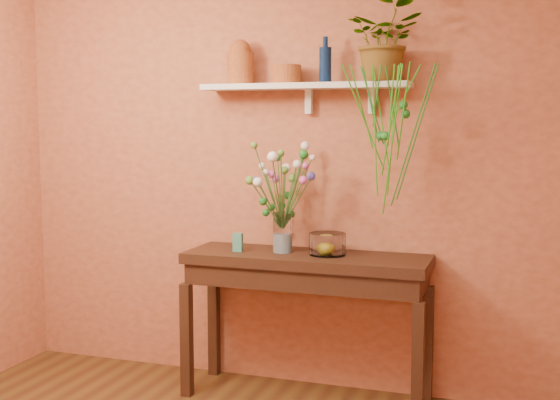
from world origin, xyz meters
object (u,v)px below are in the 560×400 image
(glass_bowl, at_px, (327,245))
(terracotta_jug, at_px, (240,63))
(blue_bottle, at_px, (325,64))
(glass_vase, at_px, (283,235))
(bouquet, at_px, (282,178))
(spider_plant, at_px, (386,41))
(sideboard, at_px, (306,275))

(glass_bowl, bearing_deg, terracotta_jug, 169.20)
(terracotta_jug, relative_size, blue_bottle, 1.02)
(glass_vase, distance_m, bouquet, 0.36)
(glass_vase, relative_size, bouquet, 0.40)
(terracotta_jug, xyz_separation_m, glass_vase, (0.32, -0.12, -1.06))
(blue_bottle, distance_m, glass_bowl, 1.09)
(spider_plant, relative_size, glass_bowl, 2.14)
(blue_bottle, height_order, glass_bowl, blue_bottle)
(sideboard, bearing_deg, spider_plant, 13.01)
(terracotta_jug, xyz_separation_m, glass_bowl, (0.61, -0.12, -1.11))
(spider_plant, bearing_deg, sideboard, -166.99)
(sideboard, xyz_separation_m, blue_bottle, (0.08, 0.12, 1.28))
(sideboard, height_order, blue_bottle, blue_bottle)
(spider_plant, distance_m, bouquet, 1.02)
(blue_bottle, xyz_separation_m, spider_plant, (0.37, -0.01, 0.12))
(sideboard, height_order, spider_plant, spider_plant)
(bouquet, xyz_separation_m, glass_bowl, (0.29, 0.01, -0.40))
(terracotta_jug, distance_m, bouquet, 0.79)
(glass_vase, bearing_deg, sideboard, -3.84)
(terracotta_jug, bearing_deg, bouquet, -21.95)
(glass_vase, xyz_separation_m, bouquet, (-0.00, -0.01, 0.36))
(bouquet, relative_size, glass_bowl, 2.82)
(spider_plant, relative_size, glass_vase, 1.91)
(glass_vase, bearing_deg, terracotta_jug, 159.40)
(bouquet, bearing_deg, glass_vase, 61.85)
(glass_vase, bearing_deg, glass_bowl, 1.17)
(terracotta_jug, relative_size, bouquet, 0.45)
(blue_bottle, distance_m, spider_plant, 0.39)
(terracotta_jug, bearing_deg, glass_bowl, -10.80)
(terracotta_jug, distance_m, glass_vase, 1.12)
(blue_bottle, height_order, bouquet, blue_bottle)
(blue_bottle, relative_size, bouquet, 0.44)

